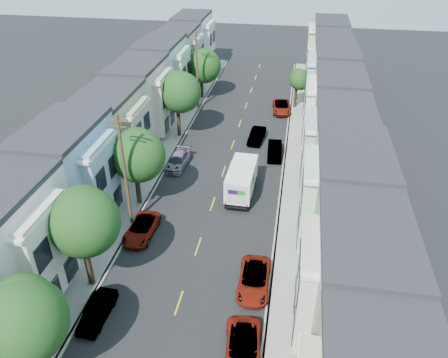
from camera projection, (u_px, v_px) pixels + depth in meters
name	position (u px, v px, depth m)	size (l,w,h in m)	color
ground	(198.00, 246.00, 34.97)	(160.00, 160.00, 0.00)	black
road_slab	(228.00, 157.00, 47.53)	(12.00, 70.00, 0.02)	black
curb_left	(175.00, 152.00, 48.38)	(0.30, 70.00, 0.15)	gray
curb_right	(284.00, 161.00, 46.62)	(0.30, 70.00, 0.15)	gray
sidewalk_left	(163.00, 151.00, 48.57)	(2.60, 70.00, 0.15)	gray
sidewalk_right	(296.00, 162.00, 46.43)	(2.60, 70.00, 0.15)	gray
centerline	(228.00, 157.00, 47.54)	(0.12, 70.00, 0.01)	gold
townhouse_row_left	(131.00, 149.00, 49.16)	(5.00, 70.00, 8.50)	#ADAFB2
townhouse_row_right	(333.00, 166.00, 45.92)	(5.00, 70.00, 8.50)	#ADAFB2
tree_a	(22.00, 322.00, 22.59)	(4.66, 4.66, 7.17)	black
tree_b	(83.00, 223.00, 28.47)	(4.70, 4.70, 7.98)	black
tree_c	(137.00, 156.00, 37.38)	(4.70, 4.70, 7.40)	black
tree_d	(180.00, 92.00, 49.07)	(4.70, 4.70, 7.86)	black
tree_e	(203.00, 66.00, 60.19)	(4.67, 4.67, 6.94)	black
tree_far_r	(299.00, 80.00, 57.43)	(2.75, 2.75, 5.30)	black
utility_pole_near	(125.00, 172.00, 34.85)	(1.60, 0.26, 10.00)	#42301E
utility_pole_far	(197.00, 71.00, 56.63)	(1.60, 0.26, 10.00)	#42301E
fedex_truck	(242.00, 179.00, 40.64)	(2.32, 6.04, 2.90)	white
lead_sedan	(257.00, 136.00, 50.53)	(1.45, 4.11, 1.37)	black
parked_left_b	(97.00, 311.00, 28.53)	(1.32, 3.75, 1.25)	black
parked_left_c	(141.00, 229.00, 35.88)	(2.11, 4.58, 1.27)	#ADADAD
parked_left_d	(178.00, 161.00, 45.56)	(1.87, 4.44, 1.33)	#5B1D0F
parked_right_a	(243.00, 349.00, 26.03)	(2.18, 4.74, 1.32)	#474747
parked_right_b	(254.00, 280.00, 30.88)	(2.20, 4.78, 1.33)	silver
parked_right_c	(275.00, 151.00, 47.38)	(1.50, 4.24, 1.41)	black
parked_right_d	(281.00, 107.00, 57.84)	(2.23, 4.84, 1.34)	black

